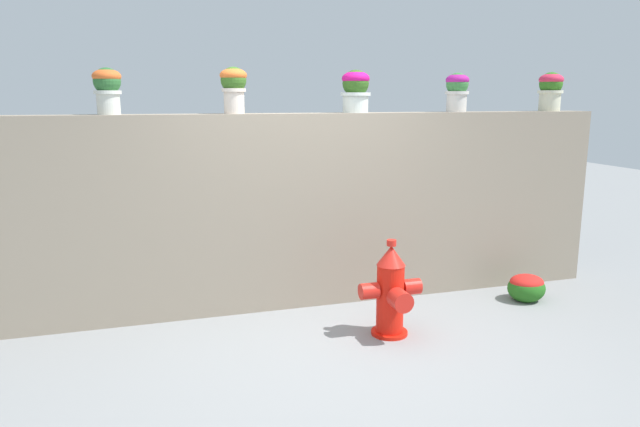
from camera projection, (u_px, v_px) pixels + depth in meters
ground_plane at (337, 353)px, 4.62m from camera, size 24.00×24.00×0.00m
stone_wall at (298, 211)px, 5.58m from camera, size 6.42×0.32×1.86m
potted_plant_1 at (107, 86)px, 4.89m from camera, size 0.24×0.24×0.39m
potted_plant_2 at (234, 85)px, 5.15m from camera, size 0.24×0.24×0.41m
potted_plant_3 at (356, 88)px, 5.55m from camera, size 0.29×0.29×0.41m
potted_plant_4 at (457, 89)px, 5.84m from camera, size 0.24×0.24×0.39m
potted_plant_5 at (551, 88)px, 6.15m from camera, size 0.26×0.26×0.41m
fire_hydrant at (391, 292)px, 4.90m from camera, size 0.54×0.44×0.84m
flower_bush_left at (526, 286)px, 5.79m from camera, size 0.38×0.34×0.28m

